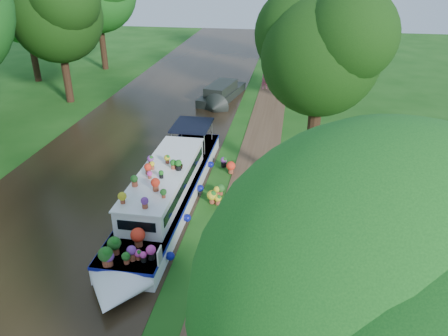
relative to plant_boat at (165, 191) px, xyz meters
The scene contains 11 objects.
ground 2.47m from the plant_boat, 13.73° to the right, with size 100.00×100.00×0.00m, color #174D13.
canal_water 3.88m from the plant_boat, behind, with size 10.00×100.00×0.02m, color black.
towpath 3.59m from the plant_boat, ahead, with size 2.20×100.00×0.03m, color #503725.
plant_boat is the anchor object (origin of this frame).
tree_near_overhang 8.71m from the plant_boat, 22.62° to the left, with size 5.52×5.28×8.99m.
tree_near_mid 16.96m from the plant_boat, 65.14° to the left, with size 6.90×6.60×9.40m.
tree_far_c 18.50m from the plant_boat, 129.78° to the left, with size 7.13×6.82×9.59m.
second_boat 15.62m from the plant_boat, 90.92° to the left, with size 2.93×6.76×1.25m.
pedestrian_pink 19.28m from the plant_boat, 81.80° to the left, with size 0.58×0.38×1.58m, color #E55E83.
pedestrian_dark 19.15m from the plant_boat, 78.95° to the left, with size 0.93×0.73×1.92m, color black.
verge_plant 5.01m from the plant_boat, 63.46° to the left, with size 0.43×0.37×0.47m, color #315D1C.
Camera 1 is at (2.85, -15.01, 9.98)m, focal length 35.00 mm.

